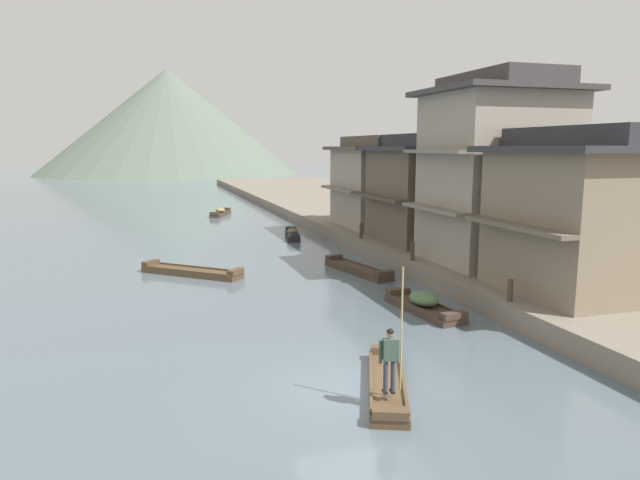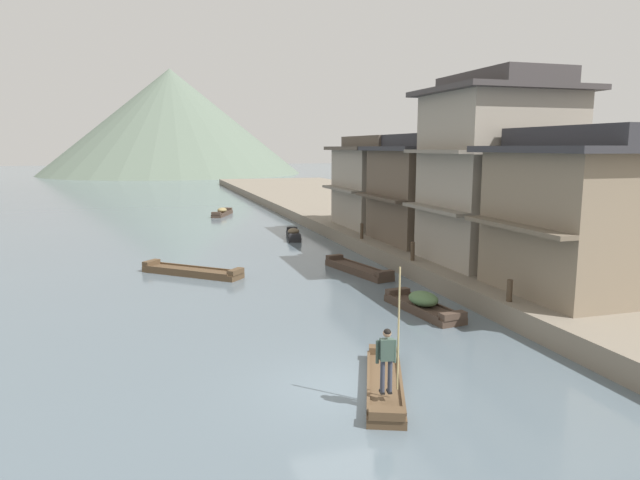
{
  "view_description": "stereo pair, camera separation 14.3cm",
  "coord_description": "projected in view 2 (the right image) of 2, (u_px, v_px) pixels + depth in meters",
  "views": [
    {
      "loc": [
        -4.82,
        -13.14,
        6.2
      ],
      "look_at": [
        2.79,
        11.5,
        1.98
      ],
      "focal_mm": 31.89,
      "sensor_mm": 36.0,
      "label": 1
    },
    {
      "loc": [
        -4.68,
        -13.18,
        6.2
      ],
      "look_at": [
        2.79,
        11.5,
        1.98
      ],
      "focal_mm": 31.89,
      "sensor_mm": 36.0,
      "label": 2
    }
  ],
  "objects": [
    {
      "name": "house_waterfront_nearest",
      "position": [
        588.0,
        212.0,
        21.03
      ],
      "size": [
        6.79,
        6.47,
        6.14
      ],
      "color": "#7F705B",
      "rests_on": "riverbank_right"
    },
    {
      "name": "boat_moored_second",
      "position": [
        222.0,
        213.0,
        52.13
      ],
      "size": [
        2.42,
        4.04,
        0.73
      ],
      "color": "#423328",
      "rests_on": "ground"
    },
    {
      "name": "boat_moored_nearest",
      "position": [
        192.0,
        272.0,
        27.85
      ],
      "size": [
        4.73,
        4.35,
        0.52
      ],
      "color": "brown",
      "rests_on": "ground"
    },
    {
      "name": "riverbank_right",
      "position": [
        407.0,
        217.0,
        47.64
      ],
      "size": [
        18.0,
        110.0,
        0.81
      ],
      "primitive_type": "cube",
      "color": "slate",
      "rests_on": "ground"
    },
    {
      "name": "boat_midriver_drifting",
      "position": [
        358.0,
        269.0,
        28.36
      ],
      "size": [
        2.02,
        4.98,
        0.53
      ],
      "color": "#423328",
      "rests_on": "ground"
    },
    {
      "name": "boatman_person",
      "position": [
        387.0,
        353.0,
        13.33
      ],
      "size": [
        0.57,
        0.3,
        3.04
      ],
      "color": "black",
      "rests_on": "boat_foreground_poled"
    },
    {
      "name": "mooring_post_dock_mid",
      "position": [
        413.0,
        251.0,
        27.31
      ],
      "size": [
        0.2,
        0.2,
        0.89
      ],
      "primitive_type": "cylinder",
      "color": "#473828",
      "rests_on": "riverbank_right"
    },
    {
      "name": "boat_moored_far",
      "position": [
        293.0,
        235.0,
        39.02
      ],
      "size": [
        1.49,
        3.72,
        0.71
      ],
      "color": "#232326",
      "rests_on": "ground"
    },
    {
      "name": "hill_far_west",
      "position": [
        172.0,
        122.0,
        133.31
      ],
      "size": [
        59.98,
        59.98,
        24.22
      ],
      "primitive_type": "cone",
      "color": "#5B6B5B",
      "rests_on": "ground"
    },
    {
      "name": "mooring_post_dock_near",
      "position": [
        509.0,
        291.0,
        20.03
      ],
      "size": [
        0.2,
        0.2,
        0.79
      ],
      "primitive_type": "cylinder",
      "color": "#473828",
      "rests_on": "riverbank_right"
    },
    {
      "name": "house_waterfront_narrow",
      "position": [
        376.0,
        182.0,
        38.96
      ],
      "size": [
        5.64,
        7.04,
        6.14
      ],
      "color": "gray",
      "rests_on": "riverbank_right"
    },
    {
      "name": "house_waterfront_tall",
      "position": [
        428.0,
        189.0,
        32.68
      ],
      "size": [
        6.48,
        6.77,
        6.14
      ],
      "color": "brown",
      "rests_on": "riverbank_right"
    },
    {
      "name": "boat_foreground_poled",
      "position": [
        384.0,
        384.0,
        14.7
      ],
      "size": [
        2.46,
        4.4,
        0.43
      ],
      "color": "brown",
      "rests_on": "ground"
    },
    {
      "name": "ground_plane",
      "position": [
        345.0,
        388.0,
        14.79
      ],
      "size": [
        400.0,
        400.0,
        0.0
      ],
      "primitive_type": "plane",
      "color": "slate"
    },
    {
      "name": "mooring_post_dock_far",
      "position": [
        362.0,
        231.0,
        33.74
      ],
      "size": [
        0.2,
        0.2,
        0.93
      ],
      "primitive_type": "cylinder",
      "color": "#473828",
      "rests_on": "riverbank_right"
    },
    {
      "name": "house_waterfront_second",
      "position": [
        497.0,
        171.0,
        26.53
      ],
      "size": [
        6.93,
        6.08,
        8.74
      ],
      "color": "gray",
      "rests_on": "riverbank_right"
    },
    {
      "name": "boat_moored_third",
      "position": [
        423.0,
        305.0,
        21.54
      ],
      "size": [
        1.57,
        4.12,
        0.8
      ],
      "color": "#423328",
      "rests_on": "ground"
    }
  ]
}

